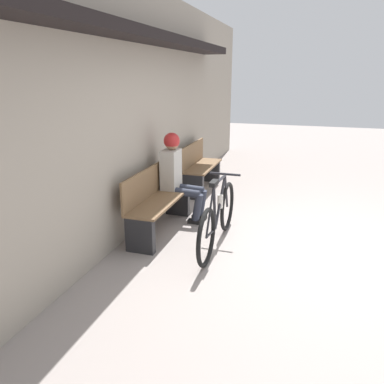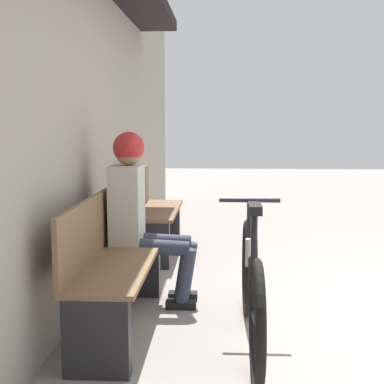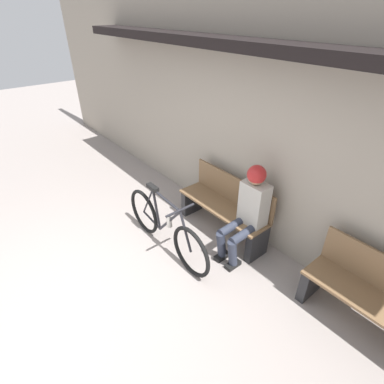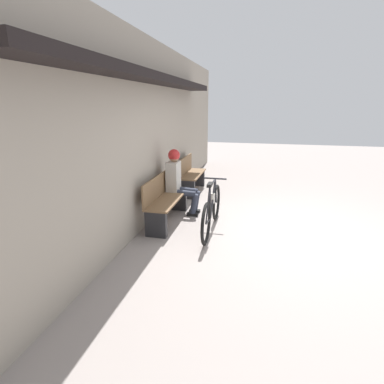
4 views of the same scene
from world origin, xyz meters
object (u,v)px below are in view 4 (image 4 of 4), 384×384
Objects in this scene: person_seated at (178,177)px; bicycle at (212,210)px; park_bench_near at (165,201)px; park_bench_far at (191,176)px.

bicycle is at bearing -131.91° from person_seated.
park_bench_near is 1.12× the size of person_seated.
person_seated is at bearing 48.09° from bicycle.
bicycle is at bearing -158.37° from park_bench_far.
park_bench_far is at bearing 3.84° from person_seated.
person_seated is 1.01× the size of park_bench_far.
park_bench_near is at bearing 77.54° from bicycle.
park_bench_near and park_bench_far have the same top height.
park_bench_near is at bearing 179.92° from park_bench_far.
person_seated reaches higher than park_bench_far.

